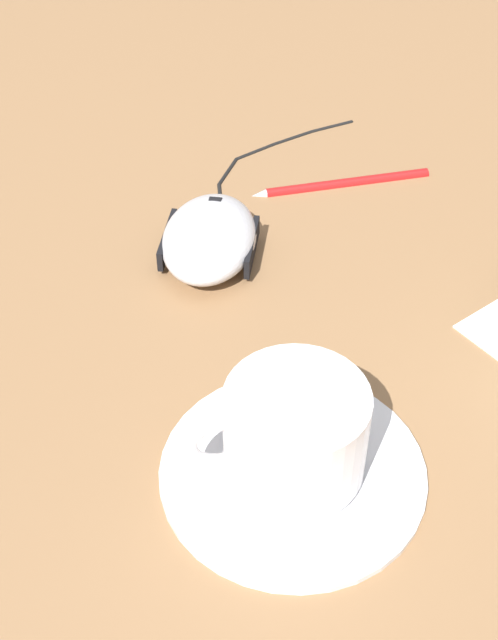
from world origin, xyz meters
TOP-DOWN VIEW (x-y plane):
  - ground_plane at (0.00, 0.00)m, footprint 3.00×3.00m
  - saucer at (-0.11, -0.00)m, footprint 0.15×0.15m
  - coffee_cup at (-0.11, -0.00)m, footprint 0.09×0.09m
  - computer_mouse at (0.02, 0.15)m, footprint 0.12×0.10m
  - mouse_cable at (0.16, 0.18)m, footprint 0.18×0.06m
  - pen at (0.16, 0.11)m, footprint 0.11×0.11m

SIDE VIEW (x-z plane):
  - ground_plane at x=0.00m, z-range 0.00..0.00m
  - mouse_cable at x=0.16m, z-range 0.00..0.00m
  - saucer at x=-0.11m, z-range 0.00..0.01m
  - pen at x=0.16m, z-range 0.00..0.01m
  - computer_mouse at x=0.02m, z-range 0.00..0.03m
  - coffee_cup at x=-0.11m, z-range 0.01..0.07m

